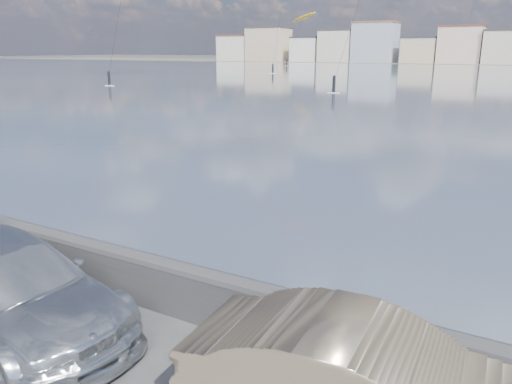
% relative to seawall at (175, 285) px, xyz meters
% --- Properties ---
extents(bay_water, '(500.00, 177.00, 0.00)m').
position_rel_seawall_xyz_m(bay_water, '(0.00, 88.80, -0.58)').
color(bay_water, '#364054').
rests_on(bay_water, ground).
extents(seawall, '(400.00, 0.36, 1.08)m').
position_rel_seawall_xyz_m(seawall, '(0.00, 0.00, 0.00)').
color(seawall, '#28282B').
rests_on(seawall, ground).
extents(car_silver, '(5.82, 3.07, 1.61)m').
position_rel_seawall_xyz_m(car_silver, '(-2.16, -1.87, 0.22)').
color(car_silver, silver).
rests_on(car_silver, ground).
extents(kitesurfer_2, '(10.93, 12.52, 16.17)m').
position_rel_seawall_xyz_m(kitesurfer_2, '(-61.43, 140.75, 13.56)').
color(kitesurfer_2, '#BF8C19').
rests_on(kitesurfer_2, ground).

